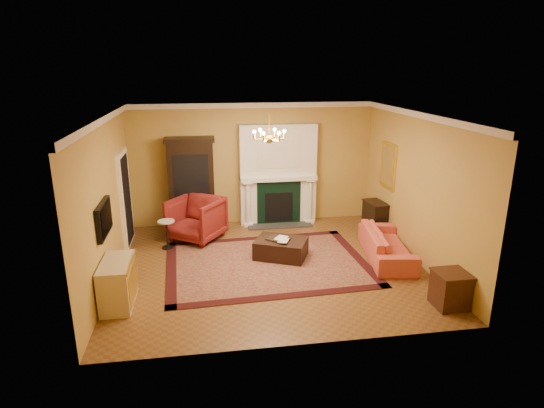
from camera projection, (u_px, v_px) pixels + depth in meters
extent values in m
cube|color=brown|center=(270.00, 266.00, 9.14)|extent=(6.00, 5.50, 0.02)
cube|color=silver|center=(269.00, 114.00, 8.26)|extent=(6.00, 5.50, 0.02)
cube|color=#B48040|center=(253.00, 164.00, 11.31)|extent=(6.00, 0.02, 3.00)
cube|color=#B48040|center=(300.00, 249.00, 6.09)|extent=(6.00, 0.02, 3.00)
cube|color=#B48040|center=(106.00, 201.00, 8.26)|extent=(0.02, 5.50, 3.00)
cube|color=#B48040|center=(417.00, 188.00, 9.14)|extent=(0.02, 5.50, 3.00)
cube|color=white|center=(278.00, 175.00, 11.31)|extent=(1.90, 0.32, 2.50)
cube|color=silver|center=(279.00, 152.00, 10.97)|extent=(1.10, 0.01, 0.80)
cube|color=#0E3320|center=(279.00, 203.00, 11.35)|extent=(1.10, 0.02, 1.10)
cube|color=black|center=(279.00, 207.00, 11.38)|extent=(0.70, 0.02, 0.75)
cube|color=#333333|center=(280.00, 225.00, 11.40)|extent=(1.60, 0.50, 0.04)
cube|color=white|center=(278.00, 178.00, 11.27)|extent=(1.90, 0.44, 0.10)
cylinder|color=white|center=(248.00, 203.00, 11.22)|extent=(0.14, 0.14, 1.18)
cylinder|color=white|center=(309.00, 201.00, 11.45)|extent=(0.14, 0.14, 1.18)
cube|color=white|center=(253.00, 105.00, 10.84)|extent=(6.00, 0.08, 0.12)
cube|color=white|center=(100.00, 121.00, 7.85)|extent=(0.08, 5.50, 0.12)
cube|color=white|center=(422.00, 115.00, 8.71)|extent=(0.08, 5.50, 0.12)
cube|color=white|center=(125.00, 198.00, 10.01)|extent=(0.08, 1.05, 2.10)
cube|color=black|center=(127.00, 199.00, 10.02)|extent=(0.02, 0.85, 1.95)
cube|color=black|center=(104.00, 219.00, 7.75)|extent=(0.08, 0.95, 0.58)
cube|color=black|center=(107.00, 219.00, 7.75)|extent=(0.01, 0.85, 0.48)
cube|color=yellow|center=(388.00, 166.00, 10.41)|extent=(0.05, 0.76, 1.05)
cube|color=white|center=(387.00, 166.00, 10.41)|extent=(0.01, 0.62, 0.90)
cylinder|color=gold|center=(269.00, 126.00, 8.32)|extent=(0.03, 0.03, 0.40)
sphere|color=gold|center=(269.00, 139.00, 8.39)|extent=(0.16, 0.16, 0.16)
sphere|color=#FFE5B2|center=(284.00, 131.00, 8.39)|extent=(0.07, 0.07, 0.07)
sphere|color=#FFE5B2|center=(275.00, 130.00, 8.60)|extent=(0.07, 0.07, 0.07)
sphere|color=#FFE5B2|center=(260.00, 130.00, 8.56)|extent=(0.07, 0.07, 0.07)
sphere|color=#FFE5B2|center=(254.00, 132.00, 8.31)|extent=(0.07, 0.07, 0.07)
sphere|color=#FFE5B2|center=(264.00, 134.00, 8.10)|extent=(0.07, 0.07, 0.07)
sphere|color=#FFE5B2|center=(279.00, 133.00, 8.14)|extent=(0.07, 0.07, 0.07)
cube|color=#460F15|center=(267.00, 263.00, 9.22)|extent=(4.16, 3.21, 0.02)
cube|color=black|center=(192.00, 186.00, 10.96)|extent=(1.07, 0.49, 2.14)
imported|color=maroon|center=(196.00, 217.00, 10.36)|extent=(1.43, 1.41, 1.09)
cylinder|color=black|center=(168.00, 247.00, 9.99)|extent=(0.25, 0.25, 0.04)
cylinder|color=black|center=(167.00, 235.00, 9.90)|extent=(0.05, 0.05, 0.57)
cylinder|color=white|center=(166.00, 221.00, 9.81)|extent=(0.36, 0.36, 0.03)
cube|color=#C5BB90|center=(118.00, 283.00, 7.58)|extent=(0.49, 1.03, 0.76)
imported|color=#C3533D|center=(387.00, 240.00, 9.38)|extent=(0.91, 2.13, 0.80)
cube|color=#3D2110|center=(450.00, 290.00, 7.51)|extent=(0.51, 0.51, 0.58)
cube|color=black|center=(375.00, 218.00, 10.86)|extent=(0.45, 0.69, 0.73)
cube|color=black|center=(281.00, 248.00, 9.46)|extent=(1.24, 1.10, 0.38)
cube|color=black|center=(278.00, 239.00, 9.39)|extent=(0.54, 0.54, 0.03)
imported|color=gray|center=(276.00, 231.00, 9.37)|extent=(0.20, 0.15, 0.29)
imported|color=gray|center=(279.00, 235.00, 9.23)|extent=(0.18, 0.10, 0.26)
cylinder|color=tan|center=(256.00, 175.00, 11.17)|extent=(0.10, 0.10, 0.08)
cone|color=#0E3317|center=(256.00, 168.00, 11.11)|extent=(0.14, 0.14, 0.30)
cylinder|color=tan|center=(307.00, 173.00, 11.35)|extent=(0.10, 0.10, 0.08)
cone|color=#0E3317|center=(307.00, 166.00, 11.30)|extent=(0.14, 0.14, 0.31)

